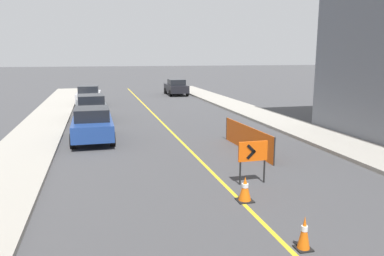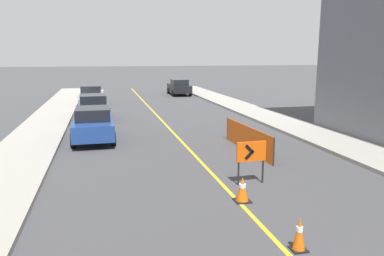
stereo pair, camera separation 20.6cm
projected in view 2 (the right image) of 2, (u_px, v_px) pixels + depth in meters
name	position (u px, v px, depth m)	size (l,w,h in m)	color
lane_stripe	(173.00, 133.00, 19.46)	(0.12, 54.60, 0.01)	gold
sidewalk_left	(35.00, 138.00, 17.89)	(2.59, 54.60, 0.15)	#9E998E
sidewalk_right	(292.00, 126.00, 21.01)	(2.59, 54.60, 0.15)	#9E998E
traffic_cone_fifth	(299.00, 234.00, 7.69)	(0.33, 0.33, 0.73)	black
traffic_cone_farthest	(242.00, 189.00, 10.28)	(0.44, 0.44, 0.71)	black
arrow_barricade_primary	(251.00, 154.00, 11.57)	(0.96, 0.09, 1.36)	#EF560C
safety_mesh_fence	(247.00, 139.00, 15.68)	(0.26, 4.61, 1.07)	#EF560C
parked_car_curb_near	(93.00, 124.00, 17.58)	(1.94, 4.31, 1.59)	navy
parked_car_curb_mid	(93.00, 107.00, 23.23)	(2.02, 4.39, 1.59)	#474C51
parked_car_curb_far	(92.00, 95.00, 30.22)	(1.97, 4.37, 1.59)	#B7B7BC
parked_car_opposite_side	(179.00, 87.00, 37.95)	(1.94, 4.32, 1.59)	black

